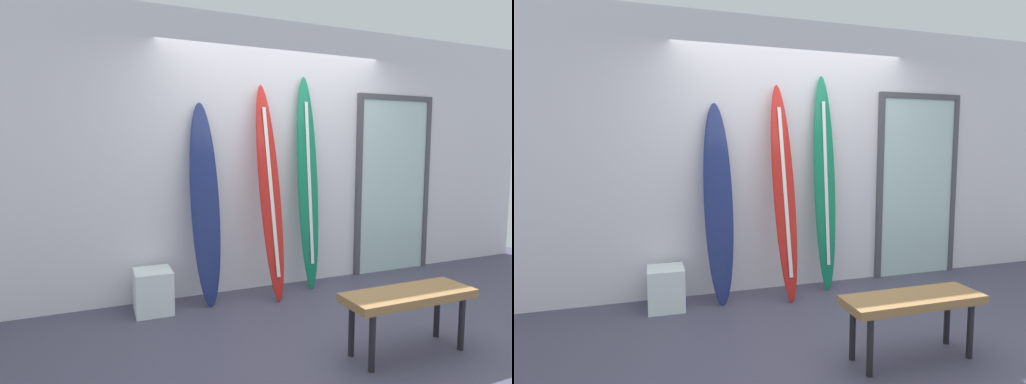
% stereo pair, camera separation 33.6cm
% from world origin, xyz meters
% --- Properties ---
extents(ground, '(8.00, 8.00, 0.04)m').
position_xyz_m(ground, '(0.00, 0.00, -0.02)').
color(ground, '#454256').
extents(wall_back, '(7.20, 0.20, 2.80)m').
position_xyz_m(wall_back, '(0.00, 1.30, 1.40)').
color(wall_back, silver).
rests_on(wall_back, ground).
extents(surfboard_navy, '(0.29, 0.38, 1.92)m').
position_xyz_m(surfboard_navy, '(-0.84, 0.99, 0.95)').
color(surfboard_navy, navy).
rests_on(surfboard_navy, ground).
extents(surfboard_crimson, '(0.25, 0.50, 2.13)m').
position_xyz_m(surfboard_crimson, '(-0.21, 0.91, 1.05)').
color(surfboard_crimson, red).
rests_on(surfboard_crimson, ground).
extents(surfboard_emerald, '(0.24, 0.31, 2.24)m').
position_xyz_m(surfboard_emerald, '(0.28, 1.03, 1.11)').
color(surfboard_emerald, '#137750').
rests_on(surfboard_emerald, ground).
extents(display_block_left, '(0.33, 0.33, 0.39)m').
position_xyz_m(display_block_left, '(-1.35, 0.93, 0.19)').
color(display_block_left, white).
rests_on(display_block_left, ground).
extents(glass_door, '(1.07, 0.06, 2.11)m').
position_xyz_m(glass_door, '(1.54, 1.18, 1.09)').
color(glass_door, silver).
rests_on(glass_door, ground).
extents(bench, '(1.00, 0.33, 0.46)m').
position_xyz_m(bench, '(0.24, -0.54, 0.40)').
color(bench, olive).
rests_on(bench, ground).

